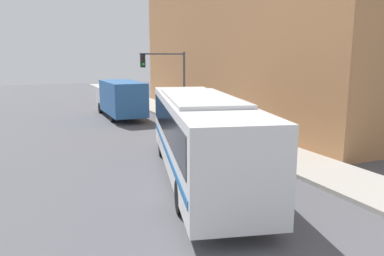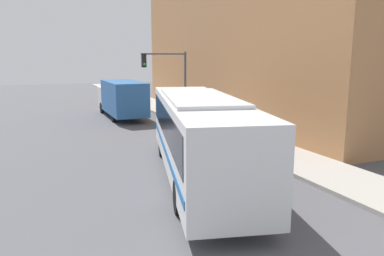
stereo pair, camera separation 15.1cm
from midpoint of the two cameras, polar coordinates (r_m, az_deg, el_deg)
ground_plane at (r=12.76m, az=0.25°, el=-10.74°), size 120.00×120.00×0.00m
sidewalk at (r=33.01m, az=-4.16°, el=2.71°), size 2.98×70.00×0.17m
building_facade at (r=30.12m, az=7.16°, el=11.98°), size 6.00×28.20×10.74m
city_bus at (r=14.34m, az=0.79°, el=-0.44°), size 5.33×11.92×3.26m
delivery_truck at (r=29.92m, az=-11.10°, el=4.59°), size 2.40×8.39×2.87m
fire_hydrant at (r=17.95m, az=10.71°, el=-2.83°), size 0.28×0.37×0.72m
traffic_light_pole at (r=26.29m, az=-3.76°, el=8.25°), size 3.28×0.35×4.88m
parking_meter at (r=23.22m, az=2.04°, el=1.86°), size 0.14×0.14×1.37m
pedestrian_near_corner at (r=28.06m, az=-1.47°, el=3.18°), size 0.34×0.34×1.62m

